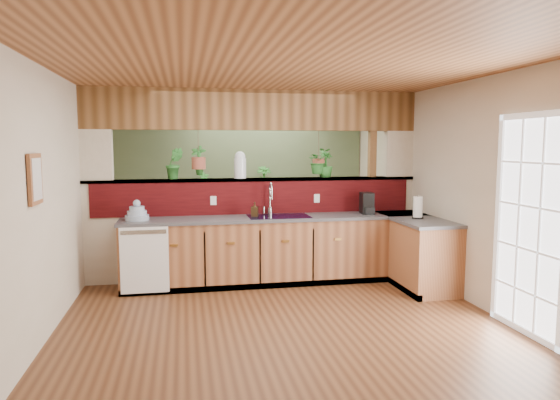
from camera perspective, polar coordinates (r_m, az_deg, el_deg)
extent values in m
cube|color=#532F19|center=(5.89, -0.75, -11.98)|extent=(4.60, 7.00, 0.01)
cube|color=brown|center=(5.65, -0.79, 13.95)|extent=(4.60, 7.00, 0.01)
cube|color=beige|center=(9.08, -4.70, 2.82)|extent=(4.60, 0.02, 2.60)
cube|color=beige|center=(2.31, 15.00, -7.70)|extent=(4.60, 0.02, 2.60)
cube|color=beige|center=(5.69, -24.23, 0.21)|extent=(0.02, 7.00, 2.60)
cube|color=beige|center=(6.44, 19.81, 1.04)|extent=(0.02, 7.00, 2.60)
cube|color=beige|center=(7.03, -2.72, -3.32)|extent=(4.60, 0.15, 1.35)
cube|color=#3E080A|center=(6.88, -2.64, 0.26)|extent=(4.40, 0.02, 0.45)
cube|color=brown|center=(6.94, -2.75, 2.35)|extent=(4.60, 0.21, 0.04)
cube|color=brown|center=(6.94, -2.79, 10.23)|extent=(4.60, 0.15, 0.55)
cube|color=beige|center=(6.95, -20.23, 4.69)|extent=(0.40, 0.15, 0.70)
cube|color=beige|center=(7.52, 13.33, 5.01)|extent=(0.40, 0.15, 0.70)
cube|color=brown|center=(7.39, 10.42, 1.94)|extent=(0.10, 0.10, 2.60)
cube|color=brown|center=(6.94, -2.75, 2.35)|extent=(4.60, 0.21, 0.04)
cube|color=brown|center=(6.94, -2.79, 10.23)|extent=(4.60, 0.15, 0.55)
cube|color=#556746|center=(9.06, -4.69, 2.81)|extent=(4.55, 0.02, 2.55)
cube|color=brown|center=(6.75, -0.14, -5.83)|extent=(4.10, 0.60, 0.86)
cube|color=#434348|center=(6.67, -0.14, -2.04)|extent=(4.14, 0.64, 0.04)
cube|color=brown|center=(6.89, 15.09, -5.79)|extent=(0.60, 1.48, 0.86)
cube|color=#434348|center=(6.81, 15.20, -2.09)|extent=(0.64, 1.52, 0.04)
cube|color=brown|center=(7.28, 13.57, -5.11)|extent=(0.60, 0.60, 0.86)
cube|color=#434348|center=(7.20, 13.67, -1.60)|extent=(0.64, 0.64, 0.04)
cube|color=black|center=(6.59, 0.31, -9.63)|extent=(4.10, 0.06, 0.08)
cube|color=black|center=(6.87, 12.95, -9.12)|extent=(0.06, 1.48, 0.08)
cube|color=white|center=(6.35, -15.22, -6.65)|extent=(0.58, 0.02, 0.82)
cube|color=#B7B7B2|center=(6.26, -15.33, -3.56)|extent=(0.54, 0.01, 0.05)
cube|color=black|center=(6.67, -0.14, -2.00)|extent=(0.82, 0.50, 0.03)
cube|color=black|center=(6.65, -1.75, -2.77)|extent=(0.34, 0.40, 0.16)
cube|color=black|center=(6.72, 1.45, -2.67)|extent=(0.34, 0.40, 0.16)
cube|color=white|center=(5.38, 26.52, -2.90)|extent=(0.06, 1.02, 2.16)
cube|color=brown|center=(4.89, -26.20, 2.15)|extent=(0.03, 0.35, 0.45)
cube|color=silver|center=(4.88, -26.03, 2.16)|extent=(0.01, 0.27, 0.37)
cylinder|color=#B7B7B2|center=(6.84, -1.15, -1.27)|extent=(0.07, 0.07, 0.09)
cylinder|color=#B7B7B2|center=(6.82, -1.15, 0.15)|extent=(0.02, 0.02, 0.26)
torus|color=#B7B7B2|center=(6.74, -1.06, 1.21)|extent=(0.19, 0.07, 0.19)
cylinder|color=#B7B7B2|center=(6.67, -0.93, 0.58)|extent=(0.02, 0.02, 0.11)
cylinder|color=#B7B7B2|center=(6.82, -1.85, -1.13)|extent=(0.03, 0.03, 0.09)
cylinder|color=#97A9C4|center=(6.58, -16.01, -1.95)|extent=(0.30, 0.30, 0.07)
cylinder|color=#97A9C4|center=(6.57, -16.03, -1.42)|extent=(0.24, 0.24, 0.06)
cylinder|color=#97A9C4|center=(6.56, -16.04, -0.94)|extent=(0.19, 0.19, 0.06)
sphere|color=#97A9C4|center=(6.56, -16.06, -0.37)|extent=(0.09, 0.09, 0.09)
imported|color=#362513|center=(6.62, -2.91, -1.08)|extent=(0.11, 0.11, 0.20)
cube|color=black|center=(7.01, 9.88, -0.35)|extent=(0.16, 0.26, 0.29)
cube|color=black|center=(6.94, 10.12, -1.24)|extent=(0.14, 0.10, 0.10)
cylinder|color=silver|center=(6.96, 10.04, -0.89)|extent=(0.08, 0.08, 0.08)
cylinder|color=black|center=(6.71, 15.45, -1.97)|extent=(0.14, 0.14, 0.02)
cylinder|color=#B7B7B2|center=(6.69, 15.49, -0.75)|extent=(0.02, 0.02, 0.31)
cylinder|color=white|center=(6.69, 15.49, -0.75)|extent=(0.12, 0.12, 0.27)
cylinder|color=silver|center=(6.91, -4.58, 3.63)|extent=(0.17, 0.17, 0.28)
sphere|color=silver|center=(6.90, -4.60, 4.94)|extent=(0.15, 0.15, 0.15)
imported|color=#256725|center=(6.86, -11.97, 4.10)|extent=(0.25, 0.21, 0.42)
imported|color=#256725|center=(7.14, 5.20, 4.13)|extent=(0.28, 0.28, 0.38)
cylinder|color=brown|center=(6.86, -9.32, 6.29)|extent=(0.01, 0.01, 0.39)
cylinder|color=brown|center=(6.86, -9.29, 4.18)|extent=(0.19, 0.19, 0.16)
imported|color=#256725|center=(6.86, -9.32, 6.20)|extent=(0.25, 0.22, 0.40)
cylinder|color=brown|center=(7.11, 4.44, 6.26)|extent=(0.01, 0.01, 0.41)
cylinder|color=brown|center=(7.12, 4.42, 4.13)|extent=(0.17, 0.17, 0.14)
imported|color=#256725|center=(7.11, 4.44, 5.90)|extent=(0.36, 0.33, 0.36)
cube|color=black|center=(8.90, -5.33, -2.43)|extent=(1.50, 0.45, 0.99)
imported|color=#256725|center=(8.79, -8.70, 1.97)|extent=(0.25, 0.21, 0.40)
imported|color=#256725|center=(8.89, -1.89, 2.34)|extent=(0.30, 0.30, 0.48)
imported|color=#256725|center=(8.61, 0.89, -3.43)|extent=(0.88, 0.82, 0.79)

